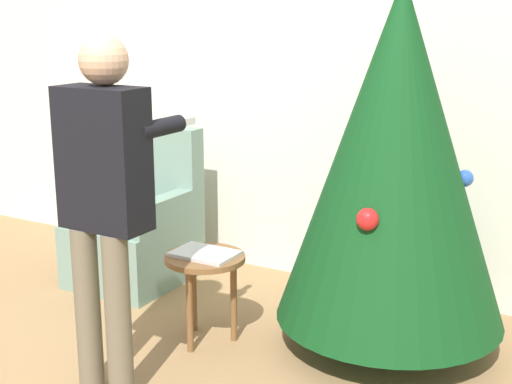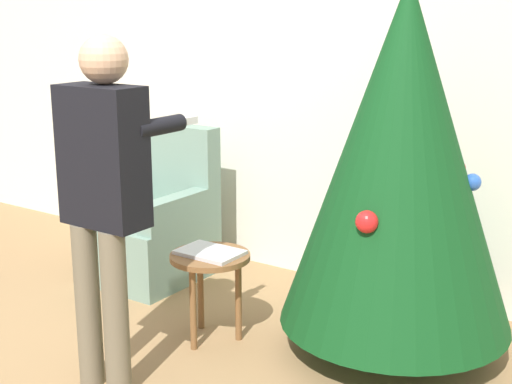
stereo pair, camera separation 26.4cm
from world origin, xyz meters
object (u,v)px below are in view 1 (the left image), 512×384
(christmas_tree, at_px, (395,155))
(side_stool, at_px, (205,268))
(person_standing, at_px, (105,188))
(armchair, at_px, (138,230))

(christmas_tree, bearing_deg, side_stool, -154.23)
(christmas_tree, height_order, side_stool, christmas_tree)
(person_standing, distance_m, side_stool, 0.88)
(armchair, bearing_deg, christmas_tree, -4.56)
(christmas_tree, relative_size, armchair, 1.92)
(person_standing, bearing_deg, side_stool, 81.66)
(armchair, bearing_deg, person_standing, -55.87)
(christmas_tree, relative_size, side_stool, 3.93)
(armchair, xyz_separation_m, side_stool, (0.93, -0.57, 0.08))
(person_standing, bearing_deg, armchair, 124.13)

